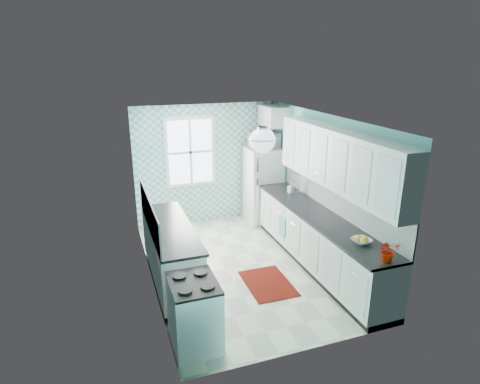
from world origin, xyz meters
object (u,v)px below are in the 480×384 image
object	(u,v)px
potted_plant	(388,251)
microwave	(264,140)
stove	(194,312)
sink	(291,195)
ceiling_light	(263,140)
fridge	(263,185)
fruit_bowl	(361,241)

from	to	relation	value
potted_plant	microwave	world-z (taller)	microwave
stove	sink	distance (m)	3.35
ceiling_light	fridge	size ratio (longest dim) A/B	0.22
potted_plant	microwave	distance (m)	3.91
fruit_bowl	stove	bearing A→B (deg)	-177.64
ceiling_light	fruit_bowl	world-z (taller)	ceiling_light
fridge	stove	world-z (taller)	fridge
stove	potted_plant	distance (m)	2.52
fridge	sink	bearing A→B (deg)	-84.23
fruit_bowl	microwave	world-z (taller)	microwave
potted_plant	sink	bearing A→B (deg)	89.91
fruit_bowl	sink	bearing A→B (deg)	89.89
ceiling_light	stove	world-z (taller)	ceiling_light
sink	microwave	world-z (taller)	microwave
fruit_bowl	fridge	bearing A→B (deg)	91.57
stove	potted_plant	size ratio (longest dim) A/B	3.01
ceiling_light	microwave	bearing A→B (deg)	66.67
ceiling_light	fridge	distance (m)	3.19
fridge	stove	bearing A→B (deg)	-123.24
potted_plant	microwave	xyz separation A→B (m)	(-0.09, 3.85, 0.69)
microwave	sink	bearing A→B (deg)	97.15
microwave	ceiling_light	bearing A→B (deg)	68.98
fridge	fruit_bowl	distance (m)	3.31
fridge	potted_plant	distance (m)	3.86
fridge	sink	world-z (taller)	fridge
fruit_bowl	microwave	bearing A→B (deg)	91.56
fridge	sink	xyz separation A→B (m)	(0.09, -1.11, 0.13)
fridge	ceiling_light	bearing A→B (deg)	-112.41
stove	fruit_bowl	xyz separation A→B (m)	(2.40, 0.10, 0.52)
ceiling_light	potted_plant	bearing A→B (deg)	-46.68
potted_plant	microwave	size ratio (longest dim) A/B	0.48
sink	microwave	distance (m)	1.39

